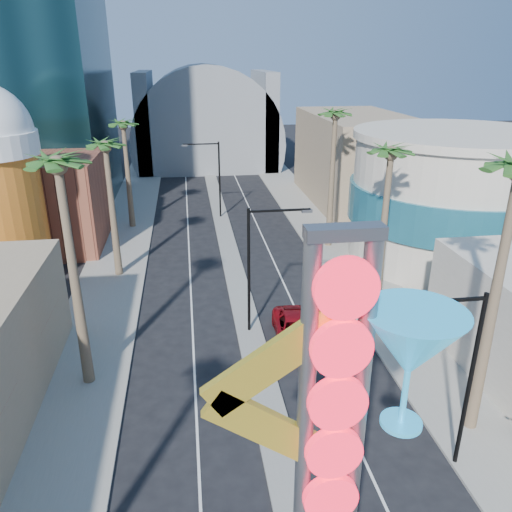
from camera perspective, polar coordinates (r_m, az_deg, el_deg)
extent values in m
cube|color=gray|center=(45.27, -15.28, 0.47)|extent=(5.00, 100.00, 0.15)
cube|color=gray|center=(46.66, 8.49, 1.67)|extent=(5.00, 100.00, 0.15)
cube|color=gray|center=(47.79, -3.53, 2.36)|extent=(1.60, 84.00, 0.15)
cube|color=brown|center=(48.19, -23.06, 5.70)|extent=(10.00, 10.00, 8.00)
cube|color=#988362|center=(59.28, 11.39, 10.75)|extent=(10.00, 20.00, 10.00)
cylinder|color=#BF7319|center=(40.87, -27.22, 3.81)|extent=(6.40, 6.40, 10.00)
cylinder|color=beige|center=(44.06, 21.41, 5.90)|extent=(16.00, 16.00, 10.00)
cylinder|color=#236F87|center=(44.06, 21.41, 5.90)|extent=(16.60, 16.60, 3.00)
cylinder|color=beige|center=(43.05, 22.39, 12.68)|extent=(16.60, 16.60, 0.60)
cylinder|color=slate|center=(79.91, -5.67, 13.12)|extent=(22.00, 16.00, 22.00)
cube|color=slate|center=(79.65, -12.46, 14.88)|extent=(2.00, 16.00, 14.00)
cube|color=slate|center=(80.40, 0.90, 15.43)|extent=(2.00, 16.00, 14.00)
cylinder|color=slate|center=(13.99, 5.51, -20.91)|extent=(0.44, 0.44, 12.00)
cylinder|color=slate|center=(14.32, 11.33, -20.09)|extent=(0.44, 0.44, 12.00)
cube|color=slate|center=(11.09, 10.13, 2.70)|extent=(1.80, 0.50, 0.30)
cylinder|color=red|center=(11.23, 10.27, -3.68)|extent=(1.50, 0.25, 1.50)
cylinder|color=red|center=(11.97, 9.77, -10.40)|extent=(1.50, 0.25, 1.50)
cylinder|color=red|center=(12.86, 9.31, -16.26)|extent=(1.50, 0.25, 1.50)
cylinder|color=red|center=(13.86, 8.90, -21.32)|extent=(1.50, 0.25, 1.50)
cylinder|color=red|center=(14.96, 8.52, -25.66)|extent=(1.50, 0.25, 1.50)
cube|color=gold|center=(12.16, 1.75, -12.02)|extent=(3.47, 0.25, 2.80)
cube|color=gold|center=(13.37, 1.65, -19.16)|extent=(3.47, 0.25, 2.80)
cone|color=#25A0D3|center=(13.03, 17.34, -9.56)|extent=(2.60, 2.60, 1.80)
cylinder|color=#25A0D3|center=(13.90, 16.59, -15.22)|extent=(0.16, 0.16, 1.60)
cylinder|color=#25A0D3|center=(14.39, 16.23, -17.77)|extent=(1.10, 1.10, 0.12)
cylinder|color=black|center=(29.67, -0.83, -1.96)|extent=(0.18, 0.18, 8.00)
cube|color=black|center=(28.62, 2.73, 5.22)|extent=(3.60, 0.12, 0.12)
cube|color=slate|center=(28.98, 5.84, 5.14)|extent=(0.60, 0.25, 0.18)
cylinder|color=black|center=(52.44, -4.18, 8.58)|extent=(0.18, 0.18, 8.00)
cube|color=black|center=(51.61, -6.34, 12.60)|extent=(3.60, 0.12, 0.12)
cube|color=slate|center=(51.61, -8.15, 12.40)|extent=(0.60, 0.25, 0.18)
cylinder|color=black|center=(21.87, 23.19, -13.38)|extent=(0.18, 0.18, 8.00)
cube|color=black|center=(19.24, 20.70, -4.82)|extent=(3.24, 0.12, 0.12)
cube|color=slate|center=(18.65, 16.74, -5.49)|extent=(0.60, 0.25, 0.18)
cylinder|color=brown|center=(25.74, -19.97, -2.96)|extent=(0.40, 0.40, 11.50)
sphere|color=#1A501D|center=(24.04, -21.74, 9.59)|extent=(2.40, 2.40, 2.40)
cylinder|color=brown|center=(38.94, -16.06, 4.61)|extent=(0.40, 0.40, 10.00)
sphere|color=#1A501D|center=(37.84, -16.85, 11.85)|extent=(2.40, 2.40, 2.40)
cylinder|color=brown|center=(50.47, -14.40, 8.60)|extent=(0.40, 0.40, 10.00)
sphere|color=#1A501D|center=(49.62, -14.95, 14.22)|extent=(2.40, 2.40, 2.40)
cylinder|color=brown|center=(23.22, 25.32, -5.87)|extent=(0.40, 0.40, 12.00)
cylinder|color=brown|center=(33.25, 14.30, 2.33)|extent=(0.40, 0.40, 10.50)
sphere|color=#1A501D|center=(31.94, 15.18, 11.23)|extent=(2.40, 2.40, 2.40)
cylinder|color=brown|center=(43.97, 8.63, 8.15)|extent=(0.40, 0.40, 11.50)
sphere|color=#1A501D|center=(43.00, 9.07, 15.61)|extent=(2.40, 2.40, 2.40)
imported|color=maroon|center=(30.19, 4.68, -8.46)|extent=(3.03, 5.79, 1.55)
imported|color=gray|center=(29.46, 16.40, -9.43)|extent=(0.84, 0.72, 1.94)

